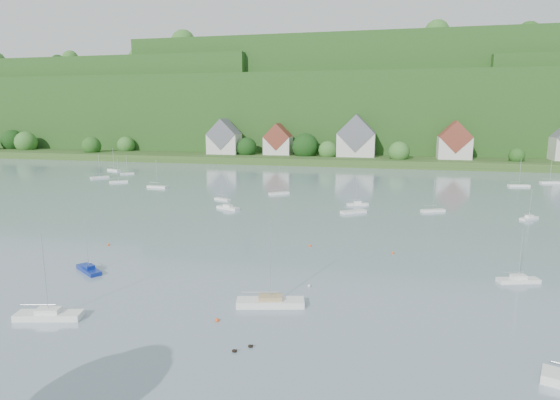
% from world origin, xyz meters
% --- Properties ---
extents(far_shore_strip, '(600.00, 60.00, 3.00)m').
position_xyz_m(far_shore_strip, '(0.00, 200.00, 1.50)').
color(far_shore_strip, '#2B4C1C').
rests_on(far_shore_strip, ground).
extents(forested_ridge, '(620.00, 181.22, 69.89)m').
position_xyz_m(forested_ridge, '(0.39, 268.57, 22.89)').
color(forested_ridge, '#1A3E14').
rests_on(forested_ridge, ground).
extents(village_building_0, '(14.00, 10.40, 16.00)m').
position_xyz_m(village_building_0, '(-55.00, 187.00, 9.51)').
color(village_building_0, beige).
rests_on(village_building_0, far_shore_strip).
extents(village_building_1, '(12.00, 9.36, 14.00)m').
position_xyz_m(village_building_1, '(-30.00, 189.00, 8.75)').
color(village_building_1, beige).
rests_on(village_building_1, far_shore_strip).
extents(village_building_2, '(16.00, 11.44, 18.00)m').
position_xyz_m(village_building_2, '(5.00, 188.00, 10.27)').
color(village_building_2, beige).
rests_on(village_building_2, far_shore_strip).
extents(village_building_3, '(13.00, 10.40, 15.50)m').
position_xyz_m(village_building_3, '(45.00, 186.00, 9.43)').
color(village_building_3, beige).
rests_on(village_building_3, far_shore_strip).
extents(near_sailboat_0, '(7.26, 3.53, 9.45)m').
position_xyz_m(near_sailboat_0, '(-16.03, 22.60, 0.48)').
color(near_sailboat_0, white).
rests_on(near_sailboat_0, ground).
extents(near_sailboat_1, '(5.46, 4.45, 7.51)m').
position_xyz_m(near_sailboat_1, '(-21.15, 36.88, 0.42)').
color(near_sailboat_1, navy).
rests_on(near_sailboat_1, ground).
extents(near_sailboat_2, '(8.04, 3.90, 10.46)m').
position_xyz_m(near_sailboat_2, '(6.43, 31.29, 0.51)').
color(near_sailboat_2, white).
rests_on(near_sailboat_2, ground).
extents(near_sailboat_3, '(5.58, 2.95, 7.25)m').
position_xyz_m(near_sailboat_3, '(36.18, 45.94, 0.41)').
color(near_sailboat_3, white).
rests_on(near_sailboat_3, ground).
extents(mooring_buoy_0, '(0.45, 0.45, 0.45)m').
position_xyz_m(mooring_buoy_0, '(1.88, 26.10, 0.00)').
color(mooring_buoy_0, '#FC4D17').
rests_on(mooring_buoy_0, ground).
extents(mooring_buoy_1, '(0.44, 0.44, 0.44)m').
position_xyz_m(mooring_buoy_1, '(9.79, 38.18, 0.00)').
color(mooring_buoy_1, silver).
rests_on(mooring_buoy_1, ground).
extents(mooring_buoy_2, '(0.42, 0.42, 0.42)m').
position_xyz_m(mooring_buoy_2, '(20.26, 55.25, 0.00)').
color(mooring_buoy_2, '#FC4D17').
rests_on(mooring_buoy_2, ground).
extents(mooring_buoy_3, '(0.44, 0.44, 0.44)m').
position_xyz_m(mooring_buoy_3, '(6.83, 56.30, 0.00)').
color(mooring_buoy_3, '#FC4D17').
rests_on(mooring_buoy_3, ground).
extents(mooring_buoy_5, '(0.42, 0.42, 0.42)m').
position_xyz_m(mooring_buoy_5, '(-26.11, 49.24, 0.00)').
color(mooring_buoy_5, '#FC4D17').
rests_on(mooring_buoy_5, ground).
extents(duck_pair, '(1.72, 1.52, 0.36)m').
position_xyz_m(duck_pair, '(6.38, 20.90, 0.12)').
color(duck_pair, black).
rests_on(duck_pair, ground).
extents(far_sailboat_cluster, '(194.35, 64.02, 8.53)m').
position_xyz_m(far_sailboat_cluster, '(10.10, 113.50, 0.36)').
color(far_sailboat_cluster, white).
rests_on(far_sailboat_cluster, ground).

